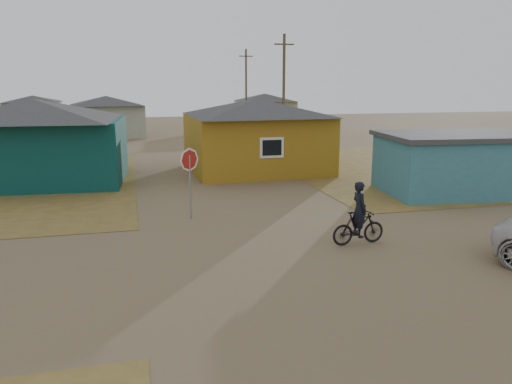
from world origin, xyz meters
TOP-DOWN VIEW (x-y plane):
  - ground at (0.00, 0.00)m, footprint 120.00×120.00m
  - grass_ne at (14.00, 13.00)m, footprint 20.00×18.00m
  - house_teal at (-8.50, 13.50)m, footprint 8.93×7.08m
  - house_yellow at (2.50, 14.00)m, footprint 7.72×6.76m
  - shed_turquoise at (9.50, 6.50)m, footprint 6.71×4.93m
  - house_pale_west at (-6.00, 34.00)m, footprint 7.04×6.15m
  - house_beige_east at (10.00, 40.00)m, footprint 6.95×6.05m
  - house_pale_north at (-14.00, 46.00)m, footprint 6.28×5.81m
  - utility_pole_near at (6.50, 22.00)m, footprint 1.40×0.20m
  - utility_pole_far at (7.50, 38.00)m, footprint 1.40×0.20m
  - stop_sign at (-2.16, 5.05)m, footprint 0.81×0.22m
  - cyclist at (2.33, 0.96)m, footprint 1.71×0.63m

SIDE VIEW (x-z plane):
  - ground at x=0.00m, z-range 0.00..0.00m
  - grass_ne at x=14.00m, z-range 0.00..0.01m
  - cyclist at x=2.33m, z-range -0.26..1.65m
  - shed_turquoise at x=9.50m, z-range 0.01..2.61m
  - house_pale_north at x=-14.00m, z-range 0.05..3.45m
  - stop_sign at x=-2.16m, z-range 0.59..3.11m
  - house_pale_west at x=-6.00m, z-range 0.06..3.66m
  - house_beige_east at x=10.00m, z-range 0.06..3.66m
  - house_yellow at x=2.50m, z-range 0.05..3.95m
  - house_teal at x=-8.50m, z-range 0.05..4.05m
  - utility_pole_near at x=6.50m, z-range 0.14..8.14m
  - utility_pole_far at x=7.50m, z-range 0.14..8.14m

